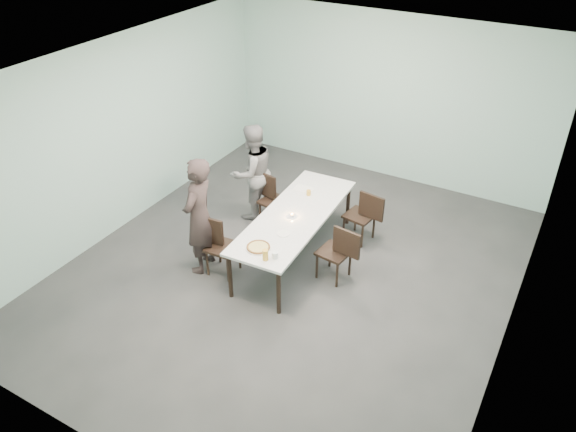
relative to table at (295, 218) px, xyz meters
The scene contains 16 objects.
ground 0.78m from the table, 69.03° to the right, with size 7.00×7.00×0.00m, color #333335.
room_shell 1.38m from the table, 69.03° to the right, with size 6.02×7.02×3.01m.
table is the anchor object (origin of this frame).
chair_near_left 1.17m from the table, 133.52° to the right, with size 0.63×0.45×0.87m.
chair_far_left 1.03m from the table, 141.15° to the left, with size 0.64×0.49×0.87m.
chair_near_right 0.84m from the table, 11.09° to the right, with size 0.63×0.47×0.87m.
chair_far_right 1.17m from the table, 51.02° to the left, with size 0.64×0.48×0.87m.
diner_near 1.38m from the table, 139.75° to the right, with size 0.64×0.42×1.77m, color black.
diner_far 1.36m from the table, 149.38° to the left, with size 0.79×0.62×1.63m, color slate.
pizza 0.97m from the table, 90.76° to the right, with size 0.34×0.34×0.04m.
side_plate 0.52m from the table, 78.32° to the right, with size 0.18×0.18×0.01m, color white.
beer_glass 1.16m from the table, 80.04° to the right, with size 0.08×0.08×0.15m, color gold.
water_tumbler 1.08m from the table, 74.58° to the right, with size 0.08×0.08×0.09m, color silver.
tealight 0.10m from the table, 95.19° to the right, with size 0.06×0.06×0.05m.
amber_tumbler 0.61m from the table, 98.25° to the left, with size 0.07×0.07×0.08m, color gold.
menu 0.76m from the table, 108.27° to the left, with size 0.30×0.22×0.01m, color silver.
Camera 1 is at (3.17, -5.68, 5.11)m, focal length 35.00 mm.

